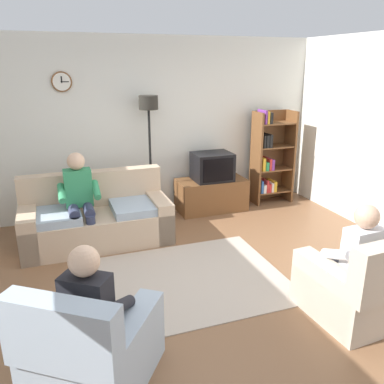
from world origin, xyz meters
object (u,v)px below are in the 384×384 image
bookshelf (269,157)px  tv_stand (211,195)px  tv (212,167)px  floor_lamp (149,123)px  armchair_near_bookshelf (357,288)px  armchair_near_window (92,349)px  person_in_left_armchair (95,305)px  couch (97,220)px  person_in_right_armchair (354,254)px  person_on_couch (80,196)px

bookshelf → tv_stand: bearing=-176.2°
tv_stand → tv: 0.48m
floor_lamp → armchair_near_bookshelf: size_ratio=2.00×
tv_stand → floor_lamp: floor_lamp is taller
tv_stand → floor_lamp: (-0.97, 0.10, 1.19)m
tv_stand → armchair_near_window: bearing=-125.6°
tv_stand → armchair_near_window: (-2.24, -3.13, 0.03)m
tv_stand → floor_lamp: size_ratio=0.59×
armchair_near_bookshelf → bookshelf: bearing=74.3°
armchair_near_bookshelf → person_in_left_armchair: size_ratio=0.83×
couch → armchair_near_window: bearing=-97.6°
couch → person_in_left_armchair: bearing=-96.6°
tv → armchair_near_window: size_ratio=0.51×
bookshelf → armchair_near_bookshelf: bearing=-105.7°
floor_lamp → tv: bearing=-7.2°
armchair_near_bookshelf → person_in_left_armchair: 2.40m
couch → bookshelf: 3.10m
couch → armchair_near_bookshelf: 3.27m
tv → person_in_right_armchair: 3.02m
armchair_near_bookshelf → floor_lamp: bearing=109.8°
tv_stand → tv: size_ratio=1.83×
tv → bookshelf: (1.09, 0.10, 0.04)m
bookshelf → person_on_couch: bookshelf is taller
armchair_near_bookshelf → person_on_couch: person_on_couch is taller
couch → floor_lamp: bearing=37.4°
armchair_near_bookshelf → couch: bearing=129.8°
person_in_left_armchair → person_in_right_armchair: same height
armchair_near_window → person_in_right_armchair: size_ratio=1.05×
bookshelf → armchair_near_window: (-3.33, -3.21, -0.49)m
armchair_near_window → person_in_left_armchair: person_in_left_armchair is taller
couch → tv_stand: bearing=17.8°
tv → couch: bearing=-162.8°
armchair_near_window → armchair_near_bookshelf: same height
tv → armchair_near_window: tv is taller
person_on_couch → person_in_right_armchair: (2.28, -2.31, -0.09)m
person_in_left_armchair → couch: bearing=83.4°
floor_lamp → person_in_right_armchair: size_ratio=1.65×
person_in_right_armchair → tv: bearing=93.4°
armchair_near_window → person_on_couch: bearing=86.7°
bookshelf → floor_lamp: size_ratio=0.86×
floor_lamp → bookshelf: bearing=-0.8°
couch → person_in_right_armchair: bearing=-49.3°
couch → bookshelf: size_ratio=1.20×
tv → bookshelf: bookshelf is taller
person_in_left_armchair → person_in_right_armchair: bearing=0.6°
couch → armchair_near_bookshelf: bearing=-50.2°
couch → armchair_near_window: size_ratio=1.61×
couch → person_on_couch: 0.45m
bookshelf → floor_lamp: 2.17m
tv_stand → person_in_left_armchair: bearing=-125.6°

